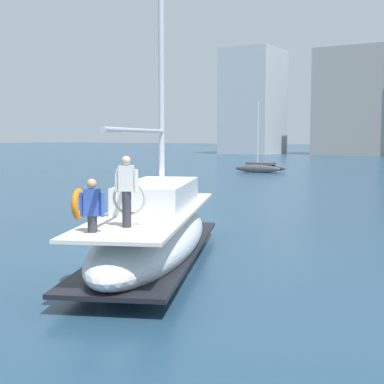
% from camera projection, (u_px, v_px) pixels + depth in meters
% --- Properties ---
extents(ground_plane, '(400.00, 400.00, 0.00)m').
position_uv_depth(ground_plane, '(129.00, 251.00, 17.10)').
color(ground_plane, navy).
extents(main_sailboat, '(6.01, 9.76, 12.05)m').
position_uv_depth(main_sailboat, '(154.00, 231.00, 15.31)').
color(main_sailboat, silver).
rests_on(main_sailboat, ground).
extents(moored_sloop_near, '(4.59, 2.39, 6.70)m').
position_uv_depth(moored_sloop_near, '(261.00, 166.00, 53.73)').
color(moored_sloop_near, '#4C4C51').
rests_on(moored_sloop_near, ground).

